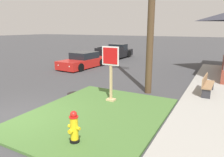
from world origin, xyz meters
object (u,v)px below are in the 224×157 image
object	(u,v)px
fire_hydrant	(74,127)
parked_sedan_red	(83,61)
street_bench	(207,84)
manhole_cover	(74,93)
pickup_truck_black	(115,53)
stop_sign	(111,74)

from	to	relation	value
fire_hydrant	parked_sedan_red	xyz separation A→B (m)	(-6.64, 9.64, 0.03)
parked_sedan_red	street_bench	size ratio (longest dim) A/B	2.62
manhole_cover	street_bench	size ratio (longest dim) A/B	0.40
manhole_cover	pickup_truck_black	bearing A→B (deg)	107.97
parked_sedan_red	pickup_truck_black	size ratio (longest dim) A/B	0.86
parked_sedan_red	street_bench	bearing A→B (deg)	-19.04
parked_sedan_red	street_bench	world-z (taller)	parked_sedan_red
manhole_cover	fire_hydrant	bearing A→B (deg)	-51.67
manhole_cover	pickup_truck_black	size ratio (longest dim) A/B	0.13
street_bench	parked_sedan_red	bearing A→B (deg)	160.96
fire_hydrant	stop_sign	size ratio (longest dim) A/B	0.39
parked_sedan_red	pickup_truck_black	bearing A→B (deg)	91.03
fire_hydrant	stop_sign	world-z (taller)	stop_sign
stop_sign	fire_hydrant	bearing A→B (deg)	-78.14
stop_sign	street_bench	distance (m)	4.67
manhole_cover	street_bench	xyz separation A→B (m)	(5.75, 2.70, 0.58)
pickup_truck_black	street_bench	size ratio (longest dim) A/B	3.05
stop_sign	street_bench	world-z (taller)	stop_sign
parked_sedan_red	manhole_cover	bearing A→B (deg)	-57.92
stop_sign	parked_sedan_red	xyz separation A→B (m)	(-5.92, 6.21, -0.72)
pickup_truck_black	parked_sedan_red	bearing A→B (deg)	-88.97
fire_hydrant	parked_sedan_red	bearing A→B (deg)	124.57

